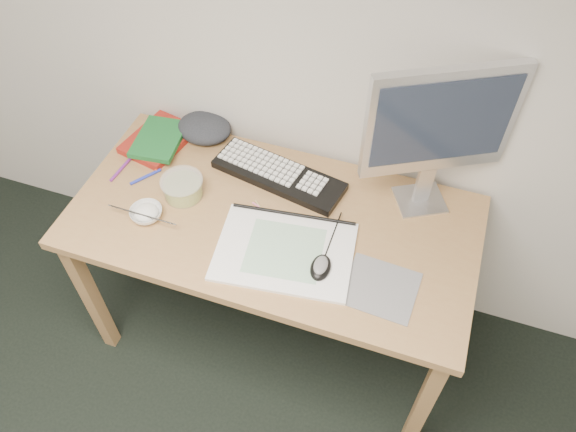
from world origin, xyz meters
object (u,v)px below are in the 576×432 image
Objects in this scene: desk at (273,234)px; sketchpad at (285,251)px; keyboard at (279,175)px; rice_bowl at (146,214)px; monitor at (440,125)px.

sketchpad reaches higher than desk.
keyboard is at bearing 103.07° from desk.
desk is 0.22m from keyboard.
rice_bowl reaches higher than sketchpad.
keyboard is at bearing 105.60° from sketchpad.
sketchpad is 0.80× the size of monitor.
keyboard is (-0.13, 0.31, 0.01)m from sketchpad.
keyboard reaches higher than sketchpad.
rice_bowl is (-0.41, -0.13, 0.10)m from desk.
monitor is (0.46, 0.25, 0.43)m from desk.
sketchpad is 0.50m from rice_bowl.
keyboard is (-0.04, 0.19, 0.10)m from desk.
monitor is 4.97× the size of rice_bowl.
rice_bowl is at bearing -162.22° from desk.
monitor is (0.38, 0.37, 0.34)m from sketchpad.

